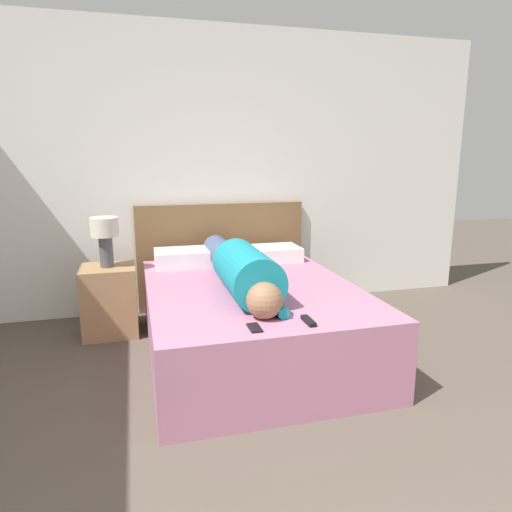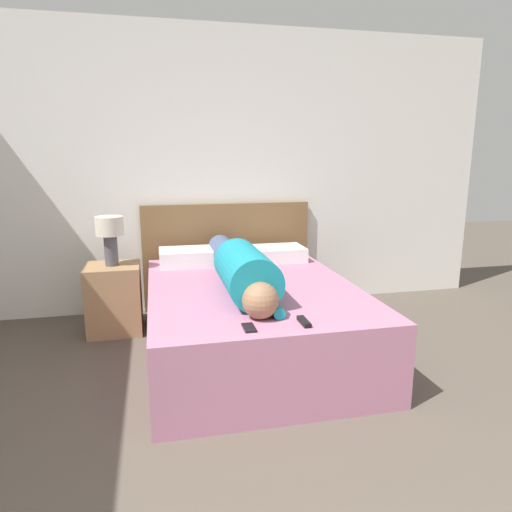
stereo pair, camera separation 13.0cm
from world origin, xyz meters
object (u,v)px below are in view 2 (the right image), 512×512
bed (252,319)px  pillow_second (270,254)px  nightstand (114,299)px  cell_phone (249,328)px  pillow_near_headboard (197,257)px  tv_remote (304,322)px  table_lamp (110,233)px  person_lying (240,269)px

bed → pillow_second: (0.33, 0.74, 0.33)m
pillow_second → nightstand: bearing=-176.9°
pillow_second → cell_phone: pillow_second is taller
pillow_near_headboard → cell_phone: size_ratio=4.90×
nightstand → cell_phone: bearing=-61.0°
bed → pillow_near_headboard: 0.88m
bed → cell_phone: 0.90m
pillow_second → tv_remote: bearing=-97.5°
table_lamp → cell_phone: size_ratio=3.11×
pillow_near_headboard → pillow_second: pillow_near_headboard is taller
table_lamp → pillow_near_headboard: size_ratio=0.63×
person_lying → pillow_near_headboard: (-0.23, 0.81, -0.08)m
person_lying → tv_remote: 0.81m
nightstand → pillow_second: size_ratio=0.94×
nightstand → table_lamp: size_ratio=1.42×
table_lamp → person_lying: size_ratio=0.23×
pillow_second → tv_remote: pillow_second is taller
bed → nightstand: size_ratio=3.47×
person_lying → tv_remote: size_ratio=11.63×
person_lying → pillow_second: person_lying is taller
table_lamp → person_lying: bearing=-38.1°
table_lamp → pillow_second: bearing=3.1°
pillow_second → person_lying: bearing=-117.7°
nightstand → bed: bearing=-33.0°
pillow_second → bed: bearing=-114.0°
pillow_near_headboard → tv_remote: 1.64m
nightstand → person_lying: size_ratio=0.33×
pillow_near_headboard → person_lying: bearing=-73.9°
cell_phone → nightstand: bearing=119.0°
bed → tv_remote: size_ratio=13.22×
nightstand → tv_remote: bearing=-52.4°
pillow_second → tv_remote: (-0.21, -1.57, -0.05)m
cell_phone → pillow_second: bearing=71.6°
bed → nightstand: bearing=147.0°
pillow_second → cell_phone: size_ratio=4.66×
bed → person_lying: size_ratio=1.14×
nightstand → pillow_near_headboard: pillow_near_headboard is taller
tv_remote → cell_phone: 0.32m
table_lamp → cell_phone: table_lamp is taller
tv_remote → cell_phone: bearing=-178.5°
pillow_near_headboard → pillow_second: bearing=0.0°
pillow_second → table_lamp: bearing=-176.9°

